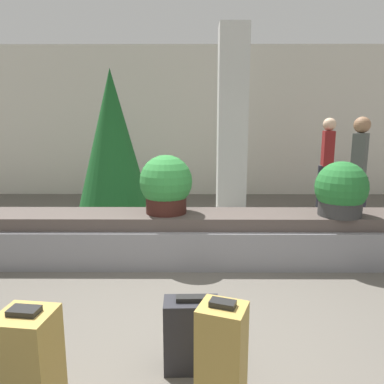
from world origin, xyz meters
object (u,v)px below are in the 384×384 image
Objects in this scene: suitcase_0 at (191,334)px; traveler_1 at (359,164)px; traveler_0 at (327,155)px; potted_plant_0 at (166,185)px; decorated_tree at (113,143)px; suitcase_5 at (30,369)px; suitcase_4 at (222,364)px; potted_plant_1 at (341,191)px; pillar at (232,123)px.

suitcase_0 is 0.31× the size of traveler_1.
traveler_1 is at bearing -172.38° from traveler_0.
traveler_0 is 1.43m from traveler_1.
traveler_0 reaches higher than potted_plant_0.
potted_plant_0 is 0.28× the size of decorated_tree.
suitcase_5 is 0.41× the size of traveler_0.
traveler_1 reaches higher than traveler_0.
potted_plant_1 is at bearing 77.06° from suitcase_4.
pillar is 4.42× the size of suitcase_4.
pillar reaches higher than potted_plant_1.
decorated_tree reaches higher than traveler_1.
potted_plant_0 is (-0.48, 2.45, 0.56)m from suitcase_4.
traveler_1 reaches higher than suitcase_5.
traveler_0 is (2.48, 4.66, 0.76)m from suitcase_0.
suitcase_0 is at bearing -81.22° from potted_plant_0.
potted_plant_0 is (0.57, 2.46, 0.58)m from suitcase_5.
traveler_0 is at bearing -148.54° from traveler_1.
traveler_1 is at bearing 51.12° from suitcase_0.
suitcase_0 is at bearing 161.06° from traveler_0.
potted_plant_1 is 0.26× the size of decorated_tree.
pillar is at bearing 79.35° from suitcase_0.
suitcase_0 is 0.22× the size of decorated_tree.
traveler_0 is 3.91m from decorated_tree.
pillar reaches higher than suitcase_4.
potted_plant_0 is (-0.98, -2.30, -0.69)m from pillar.
traveler_1 is (-0.04, -1.43, 0.01)m from traveler_0.
suitcase_4 is 4.30m from decorated_tree.
decorated_tree reaches higher than suitcase_4.
suitcase_0 is at bearing 130.54° from suitcase_4.
traveler_0 is 0.70× the size of decorated_tree.
suitcase_4 reaches higher than suitcase_0.
suitcase_0 is 0.84× the size of potted_plant_1.
suitcase_0 is at bearing 34.85° from suitcase_5.
suitcase_0 is 2.60m from potted_plant_1.
suitcase_0 is 3.86m from decorated_tree.
pillar is 6.12× the size of suitcase_0.
suitcase_5 is (-0.87, -0.47, 0.08)m from suitcase_0.
traveler_0 is (1.81, 0.37, -0.59)m from pillar.
suitcase_4 is 2.82m from potted_plant_1.
pillar is 5.17m from suitcase_5.
decorated_tree is (-3.72, -1.16, 0.29)m from traveler_0.
suitcase_4 is 0.43× the size of traveler_0.
traveler_1 reaches higher than suitcase_0.
suitcase_0 is 5.34m from traveler_0.
suitcase_0 is at bearing -4.17° from traveler_1.
decorated_tree is (-1.91, -0.79, -0.31)m from pillar.
suitcase_4 is at bearing 7.75° from suitcase_5.
suitcase_4 is (0.17, -0.45, 0.10)m from suitcase_0.
traveler_0 reaches higher than potted_plant_1.
suitcase_0 is 0.99m from suitcase_5.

